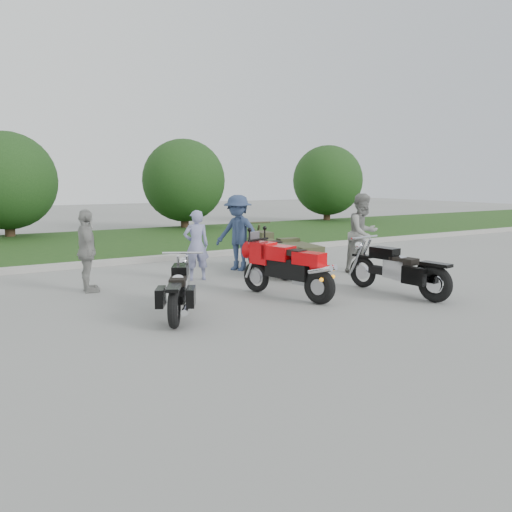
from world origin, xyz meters
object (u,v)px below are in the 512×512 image
cruiser_right (401,272)px  person_stripe (196,245)px  cruiser_sidecar (288,254)px  person_grey (363,233)px  sportbike_red (288,267)px  cruiser_left (179,292)px  person_denim (238,233)px  person_back (87,251)px

cruiser_right → person_stripe: bearing=121.2°
cruiser_sidecar → person_grey: 1.91m
sportbike_red → cruiser_right: size_ratio=0.90×
sportbike_red → cruiser_left: bearing=165.7°
cruiser_left → cruiser_right: bearing=18.0°
cruiser_left → cruiser_right: 4.37m
person_stripe → person_grey: person_grey is taller
cruiser_right → cruiser_sidecar: bearing=91.7°
sportbike_red → person_stripe: bearing=89.1°
cruiser_right → cruiser_sidecar: size_ratio=0.92×
person_stripe → cruiser_right: bearing=141.3°
person_grey → person_stripe: bearing=158.3°
cruiser_right → cruiser_sidecar: (-0.56, 3.11, -0.00)m
cruiser_left → person_denim: size_ratio=1.02×
cruiser_sidecar → person_grey: bearing=-18.9°
cruiser_left → person_grey: size_ratio=1.00×
cruiser_left → person_stripe: (1.49, 2.65, 0.38)m
cruiser_sidecar → cruiser_right: bearing=-72.4°
cruiser_left → cruiser_right: size_ratio=0.81×
cruiser_right → person_denim: (-1.42, 4.02, 0.47)m
sportbike_red → person_denim: (0.61, 3.11, 0.33)m
cruiser_left → person_denim: (2.89, 3.28, 0.52)m
person_denim → cruiser_left: bearing=-71.7°
person_stripe → person_denim: (1.40, 0.62, 0.15)m
person_grey → person_back: bearing=164.2°
sportbike_red → person_stripe: (-0.79, 2.49, 0.19)m
sportbike_red → cruiser_right: sportbike_red is taller
cruiser_left → person_stripe: size_ratio=1.21×
cruiser_right → cruiser_sidecar: 3.16m
cruiser_sidecar → person_denim: (-0.86, 0.91, 0.48)m
person_stripe → person_grey: (3.91, -1.11, 0.17)m
sportbike_red → person_grey: bearing=5.3°
person_grey → cruiser_sidecar: bearing=147.8°
cruiser_right → person_grey: bearing=56.0°
cruiser_left → person_back: bearing=136.1°
sportbike_red → person_grey: person_grey is taller
cruiser_right → person_back: size_ratio=1.41×
person_back → person_stripe: bearing=-85.4°
person_denim → person_stripe: bearing=-96.3°
cruiser_sidecar → person_denim: size_ratio=1.36×
person_stripe → person_denim: person_denim is taller
cruiser_right → person_back: bearing=138.3°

